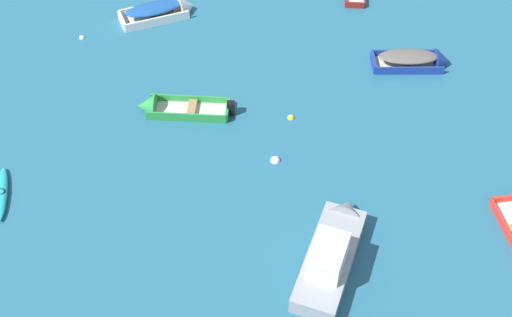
% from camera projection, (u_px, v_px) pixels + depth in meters
% --- Properties ---
extents(rowboat_white_near_left, '(4.56, 2.46, 1.46)m').
position_uv_depth(rowboat_white_near_left, '(166.00, 10.00, 38.47)').
color(rowboat_white_near_left, beige).
rests_on(rowboat_white_near_left, ground_plane).
extents(motor_launch_grey_near_right, '(4.17, 5.83, 2.20)m').
position_uv_depth(motor_launch_grey_near_right, '(333.00, 249.00, 26.48)').
color(motor_launch_grey_near_right, gray).
rests_on(motor_launch_grey_near_right, ground_plane).
extents(rowboat_green_distant_center, '(4.87, 2.28, 1.26)m').
position_uv_depth(rowboat_green_distant_center, '(167.00, 108.00, 32.86)').
color(rowboat_green_distant_center, beige).
rests_on(rowboat_green_distant_center, ground_plane).
extents(rowboat_deep_blue_near_camera, '(4.31, 2.07, 1.40)m').
position_uv_depth(rowboat_deep_blue_near_camera, '(421.00, 60.00, 35.28)').
color(rowboat_deep_blue_near_camera, beige).
rests_on(rowboat_deep_blue_near_camera, ground_plane).
extents(kayak_turquoise_cluster_outer, '(0.65, 3.17, 0.30)m').
position_uv_depth(kayak_turquoise_cluster_outer, '(2.00, 194.00, 29.10)').
color(kayak_turquoise_cluster_outer, teal).
rests_on(kayak_turquoise_cluster_outer, ground_plane).
extents(mooring_buoy_between_boats_left, '(0.29, 0.29, 0.29)m').
position_uv_depth(mooring_buoy_between_boats_left, '(82.00, 38.00, 37.23)').
color(mooring_buoy_between_boats_left, silver).
rests_on(mooring_buoy_between_boats_left, ground_plane).
extents(mooring_buoy_outer_edge, '(0.45, 0.45, 0.45)m').
position_uv_depth(mooring_buoy_outer_edge, '(275.00, 161.00, 30.67)').
color(mooring_buoy_outer_edge, silver).
rests_on(mooring_buoy_outer_edge, ground_plane).
extents(mooring_buoy_central, '(0.34, 0.34, 0.34)m').
position_uv_depth(mooring_buoy_central, '(291.00, 118.00, 32.68)').
color(mooring_buoy_central, yellow).
rests_on(mooring_buoy_central, ground_plane).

